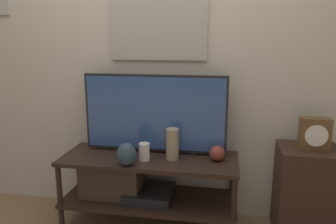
{
  "coord_description": "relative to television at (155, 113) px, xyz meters",
  "views": [
    {
      "loc": [
        0.55,
        -2.02,
        1.45
      ],
      "look_at": [
        0.15,
        0.29,
        0.93
      ],
      "focal_mm": 35.0,
      "sensor_mm": 36.0,
      "label": 1
    }
  ],
  "objects": [
    {
      "name": "vase_urn_stoneware",
      "position": [
        -0.14,
        -0.3,
        -0.23
      ],
      "size": [
        0.14,
        0.12,
        0.17
      ],
      "color": "#2D4251",
      "rests_on": "media_console"
    },
    {
      "name": "television",
      "position": [
        0.0,
        0.0,
        0.0
      ],
      "size": [
        1.12,
        0.05,
        0.62
      ],
      "color": "black",
      "rests_on": "media_console"
    },
    {
      "name": "media_console",
      "position": [
        -0.14,
        -0.11,
        -0.53
      ],
      "size": [
        1.34,
        0.5,
        0.57
      ],
      "color": "black",
      "rests_on": "ground_plane"
    },
    {
      "name": "wall_back",
      "position": [
        -0.03,
        0.19,
        0.48
      ],
      "size": [
        6.4,
        0.08,
        2.7
      ],
      "color": "beige",
      "rests_on": "ground_plane"
    },
    {
      "name": "side_table",
      "position": [
        1.15,
        -0.05,
        -0.54
      ],
      "size": [
        0.43,
        0.37,
        0.68
      ],
      "color": "#382319",
      "rests_on": "ground_plane"
    },
    {
      "name": "vase_tall_ceramic",
      "position": [
        0.16,
        -0.12,
        -0.2
      ],
      "size": [
        0.09,
        0.09,
        0.24
      ],
      "color": "tan",
      "rests_on": "media_console"
    },
    {
      "name": "mantel_clock",
      "position": [
        1.16,
        -0.06,
        -0.09
      ],
      "size": [
        0.2,
        0.11,
        0.23
      ],
      "color": "brown",
      "rests_on": "side_table"
    },
    {
      "name": "candle_jar",
      "position": [
        -0.04,
        -0.18,
        -0.25
      ],
      "size": [
        0.08,
        0.08,
        0.13
      ],
      "color": "silver",
      "rests_on": "media_console"
    },
    {
      "name": "vase_round_glass",
      "position": [
        0.49,
        -0.1,
        -0.26
      ],
      "size": [
        0.12,
        0.12,
        0.12
      ],
      "color": "brown",
      "rests_on": "media_console"
    }
  ]
}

